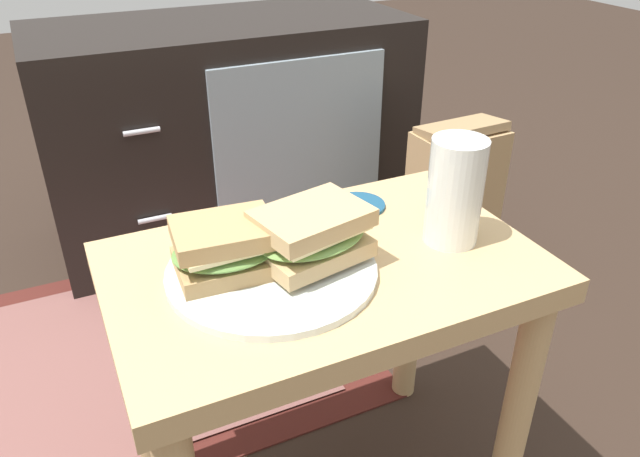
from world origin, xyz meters
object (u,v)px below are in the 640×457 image
object	(u,v)px
tv_cabinet	(229,129)
beer_glass	(455,193)
sandwich_front	(225,248)
paper_bag	(453,202)
plate	(270,269)
coaster	(358,205)
sandwich_back	(312,234)

from	to	relation	value
tv_cabinet	beer_glass	world-z (taller)	beer_glass
tv_cabinet	sandwich_front	size ratio (longest dim) A/B	7.02
beer_glass	sandwich_front	bearing A→B (deg)	172.24
tv_cabinet	paper_bag	xyz separation A→B (m)	(0.42, -0.48, -0.09)
tv_cabinet	sandwich_front	distance (m)	1.00
plate	paper_bag	distance (m)	0.84
coaster	paper_bag	size ratio (longest dim) A/B	0.20
sandwich_front	paper_bag	world-z (taller)	sandwich_front
coaster	sandwich_back	bearing A→B (deg)	-137.30
plate	sandwich_back	distance (m)	0.07
sandwich_front	paper_bag	xyz separation A→B (m)	(0.70, 0.45, -0.31)
tv_cabinet	coaster	xyz separation A→B (m)	(-0.05, -0.83, 0.17)
sandwich_front	tv_cabinet	bearing A→B (deg)	72.86
plate	paper_bag	bearing A→B (deg)	35.67
sandwich_back	coaster	bearing A→B (deg)	42.70
plate	sandwich_back	size ratio (longest dim) A/B	1.63
tv_cabinet	beer_glass	size ratio (longest dim) A/B	6.55
plate	tv_cabinet	bearing A→B (deg)	76.02
tv_cabinet	plate	world-z (taller)	tv_cabinet
tv_cabinet	paper_bag	world-z (taller)	tv_cabinet
tv_cabinet	coaster	world-z (taller)	tv_cabinet
tv_cabinet	paper_bag	distance (m)	0.64
sandwich_front	beer_glass	bearing A→B (deg)	-7.76
coaster	plate	bearing A→B (deg)	-149.28
sandwich_back	tv_cabinet	bearing A→B (deg)	79.18
coaster	tv_cabinet	bearing A→B (deg)	86.58
plate	sandwich_front	world-z (taller)	sandwich_front
paper_bag	sandwich_back	bearing A→B (deg)	-141.29
coaster	sandwich_front	bearing A→B (deg)	-157.71
plate	sandwich_front	size ratio (longest dim) A/B	1.94
tv_cabinet	coaster	bearing A→B (deg)	-93.42
sandwich_back	coaster	xyz separation A→B (m)	(0.13, 0.12, -0.05)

